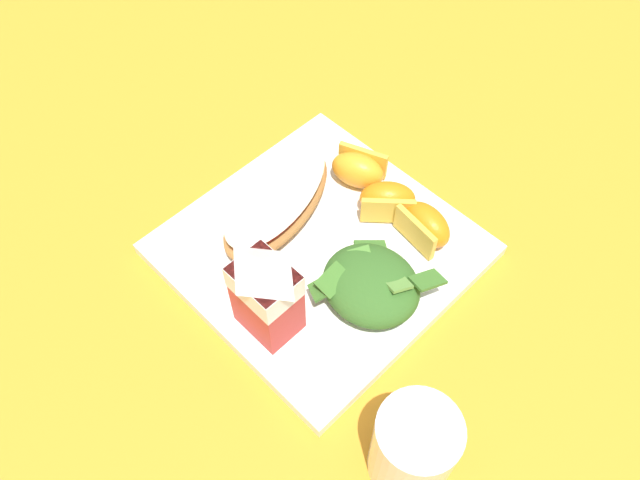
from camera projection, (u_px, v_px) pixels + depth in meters
name	position (u px, v px, depth m)	size (l,w,h in m)	color
ground	(320.00, 254.00, 0.68)	(3.00, 3.00, 0.00)	orange
white_plate	(320.00, 250.00, 0.67)	(0.28, 0.28, 0.02)	white
cheesy_pizza_bread	(279.00, 198.00, 0.68)	(0.12, 0.19, 0.04)	#A87038
green_salad_pile	(371.00, 285.00, 0.62)	(0.10, 0.11, 0.04)	#336023
milk_carton	(266.00, 291.00, 0.57)	(0.06, 0.05, 0.11)	#B7332D
orange_wedge_front	(425.00, 225.00, 0.66)	(0.06, 0.04, 0.04)	orange
orange_wedge_middle	(387.00, 200.00, 0.68)	(0.07, 0.07, 0.04)	orange
orange_wedge_rear	(358.00, 169.00, 0.70)	(0.07, 0.06, 0.04)	orange
drinking_clear_cup	(413.00, 448.00, 0.51)	(0.07, 0.07, 0.10)	silver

